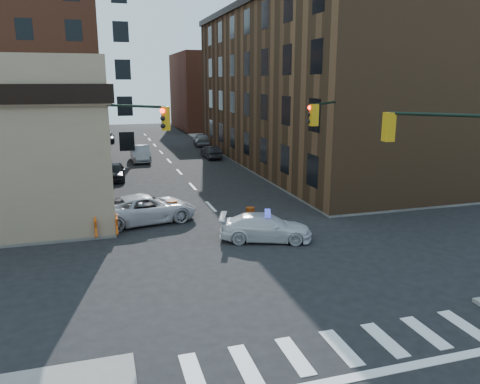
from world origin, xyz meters
TOP-DOWN VIEW (x-y plane):
  - ground at (0.00, 0.00)m, footprint 140.00×140.00m
  - sidewalk_ne at (23.00, 32.75)m, footprint 34.00×54.50m
  - commercial_row_ne at (13.00, 22.50)m, footprint 14.00×34.00m
  - filler_nw at (-16.00, 62.00)m, footprint 20.00×18.00m
  - filler_ne at (14.00, 58.00)m, footprint 16.00×16.00m
  - signal_pole_nw at (-5.85, 5.34)m, footprint 3.58×3.67m
  - signal_pole_ne at (5.84, 5.35)m, footprint 3.67×3.58m
  - tree_ne_near at (7.50, 26.00)m, footprint 3.00×3.00m
  - tree_ne_far at (7.50, 34.00)m, footprint 3.00×3.00m
  - police_car at (1.14, 3.01)m, footprint 4.93×3.25m
  - pickup at (-4.25, 7.82)m, footprint 6.06×3.63m
  - parked_car_wnear at (-5.50, 20.12)m, footprint 1.84×4.08m
  - parked_car_wfar at (-2.74, 28.53)m, footprint 1.71×4.82m
  - parked_car_wdeep at (-5.50, 44.85)m, footprint 1.95×4.56m
  - parked_car_enear at (4.37, 28.40)m, footprint 1.47×3.89m
  - parked_car_efar at (5.50, 38.00)m, footprint 2.25×4.65m
  - pedestrian_a at (-6.79, 6.00)m, footprint 0.67×0.63m
  - pedestrian_b at (-8.30, 9.27)m, footprint 0.92×0.81m
  - barrel_road at (1.31, 6.00)m, footprint 0.58×0.58m
  - barrel_bank at (-2.79, 7.83)m, footprint 0.67×0.67m
  - barricade_nw_a at (-6.50, 5.70)m, footprint 1.42×0.81m
  - barricade_nw_b at (-9.66, 8.00)m, footprint 1.26×0.78m

SIDE VIEW (x-z plane):
  - ground at x=0.00m, z-range 0.00..0.00m
  - sidewalk_ne at x=23.00m, z-range 0.00..0.15m
  - barrel_road at x=1.31m, z-range 0.00..0.89m
  - barrel_bank at x=-2.79m, z-range 0.00..1.15m
  - barricade_nw_b at x=-9.66m, z-range 0.15..1.03m
  - parked_car_enear at x=4.37m, z-range 0.00..1.27m
  - parked_car_wdeep at x=-5.50m, z-range 0.00..1.31m
  - barricade_nw_a at x=-6.50m, z-range 0.15..1.17m
  - police_car at x=1.14m, z-range 0.00..1.33m
  - parked_car_wnear at x=-5.50m, z-range 0.00..1.36m
  - parked_car_efar at x=5.50m, z-range 0.00..1.53m
  - pickup at x=-4.25m, z-range 0.00..1.58m
  - parked_car_wfar at x=-2.74m, z-range 0.00..1.58m
  - pedestrian_a at x=-6.79m, z-range 0.15..1.70m
  - pedestrian_b at x=-8.30m, z-range 0.15..1.72m
  - tree_ne_near at x=7.50m, z-range 1.06..5.91m
  - tree_ne_far at x=7.50m, z-range 1.06..5.91m
  - signal_pole_nw at x=-5.85m, z-range 0.34..8.34m
  - signal_pole_ne at x=5.84m, z-range 0.34..8.34m
  - filler_ne at x=14.00m, z-range 0.00..12.00m
  - commercial_row_ne at x=13.00m, z-range 0.00..14.00m
  - filler_nw at x=-16.00m, z-range 0.00..16.00m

